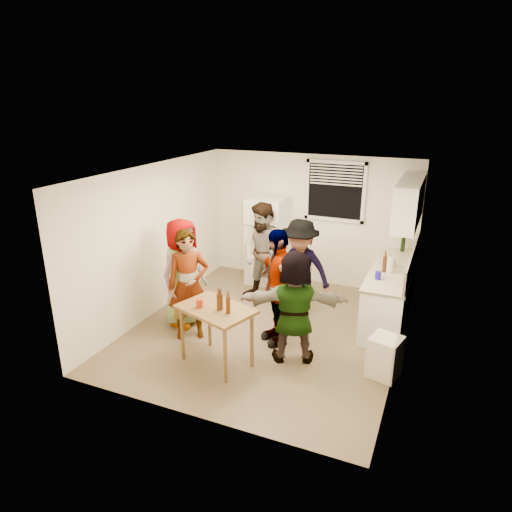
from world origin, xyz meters
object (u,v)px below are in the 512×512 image
at_px(kettle, 390,267).
at_px(red_cup, 200,307).
at_px(guest_grey, 186,322).
at_px(trash_bin, 384,359).
at_px(guest_stripe, 191,336).
at_px(guest_back_left, 264,300).
at_px(guest_orange, 293,358).
at_px(serving_table, 217,362).
at_px(guest_black, 277,340).
at_px(beer_bottle_table, 221,309).
at_px(refrigerator, 267,240).
at_px(blue_cup, 378,279).
at_px(beer_bottle_counter, 384,272).
at_px(guest_back_right, 298,317).
at_px(wine_bottle, 402,251).

bearing_deg(kettle, red_cup, -133.74).
bearing_deg(red_cup, guest_grey, 132.05).
bearing_deg(trash_bin, guest_stripe, -178.16).
height_order(trash_bin, guest_grey, trash_bin).
bearing_deg(guest_back_left, guest_orange, -46.88).
distance_m(serving_table, guest_black, 1.05).
distance_m(beer_bottle_table, guest_black, 1.32).
relative_size(refrigerator, red_cup, 14.13).
relative_size(blue_cup, red_cup, 1.00).
bearing_deg(guest_orange, guest_back_left, -76.63).
relative_size(trash_bin, guest_orange, 0.35).
height_order(kettle, guest_orange, kettle).
bearing_deg(guest_black, beer_bottle_counter, 86.11).
height_order(beer_bottle_counter, guest_back_left, beer_bottle_counter).
bearing_deg(guest_black, trash_bin, 34.33).
xyz_separation_m(blue_cup, guest_back_right, (-1.25, 0.05, -0.90)).
relative_size(wine_bottle, beer_bottle_table, 1.38).
xyz_separation_m(wine_bottle, beer_bottle_table, (-1.95, -3.23, -0.06)).
xyz_separation_m(trash_bin, beer_bottle_table, (-2.08, -0.60, 0.59)).
relative_size(blue_cup, guest_orange, 0.07).
distance_m(guest_stripe, guest_back_left, 1.74).
height_order(beer_bottle_counter, red_cup, beer_bottle_counter).
xyz_separation_m(guest_grey, guest_back_left, (0.87, 1.29, 0.00)).
bearing_deg(beer_bottle_counter, blue_cup, -96.39).
bearing_deg(guest_black, guest_back_left, 164.62).
xyz_separation_m(refrigerator, blue_cup, (2.31, -1.30, 0.05)).
relative_size(blue_cup, guest_back_right, 0.07).
distance_m(wine_bottle, beer_bottle_table, 3.78).
height_order(blue_cup, guest_back_left, blue_cup).
xyz_separation_m(trash_bin, guest_grey, (-3.21, 0.27, -0.25)).
bearing_deg(trash_bin, guest_back_left, 146.42).
distance_m(kettle, blue_cup, 0.62).
bearing_deg(beer_bottle_table, guest_back_right, 73.96).
height_order(blue_cup, guest_stripe, blue_cup).
xyz_separation_m(guest_stripe, guest_black, (1.26, 0.39, 0.00)).
xyz_separation_m(guest_stripe, guest_back_left, (0.55, 1.65, 0.00)).
relative_size(guest_stripe, guest_orange, 1.05).
distance_m(refrigerator, blue_cup, 2.65).
distance_m(kettle, guest_back_right, 1.71).
xyz_separation_m(wine_bottle, guest_black, (-1.49, -2.33, -0.90)).
xyz_separation_m(wine_bottle, blue_cup, (-0.19, -1.50, 0.00)).
bearing_deg(beer_bottle_counter, guest_black, -138.68).
distance_m(red_cup, guest_stripe, 1.14).
bearing_deg(blue_cup, guest_grey, -163.34).
bearing_deg(guest_stripe, guest_black, -18.00).
xyz_separation_m(red_cup, guest_back_left, (0.03, 2.22, -0.84)).
relative_size(refrigerator, guest_black, 0.96).
bearing_deg(wine_bottle, guest_back_right, -134.69).
height_order(wine_bottle, beer_bottle_table, wine_bottle).
xyz_separation_m(serving_table, guest_orange, (0.94, 0.51, 0.00)).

